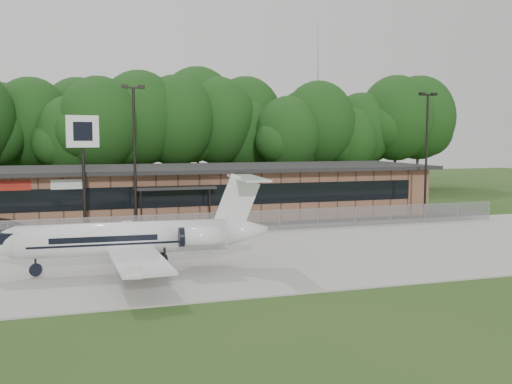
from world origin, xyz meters
name	(u,v)px	position (x,y,z in m)	size (l,w,h in m)	color
ground	(286,289)	(0.00, 0.00, 0.00)	(160.00, 160.00, 0.00)	#254318
apron	(238,253)	(0.00, 8.00, 0.04)	(64.00, 18.00, 0.08)	#9E9B93
parking_lot	(199,224)	(0.00, 19.50, 0.03)	(50.00, 9.00, 0.06)	#383835
terminal	(188,191)	(0.00, 23.94, 2.18)	(41.00, 11.65, 4.30)	brown
fence	(211,223)	(0.00, 15.00, 0.78)	(46.00, 0.04, 1.52)	gray
treeline	(159,130)	(0.00, 42.00, 7.50)	(72.00, 12.00, 15.00)	#173B13
radio_mast	(318,94)	(22.00, 48.00, 12.50)	(0.20, 0.20, 25.00)	gray
light_pole_mid	(134,148)	(-5.00, 16.50, 5.98)	(1.55, 0.30, 10.23)	black
light_pole_right	(427,146)	(18.00, 16.50, 5.98)	(1.55, 0.30, 10.23)	black
business_jet	(136,239)	(-6.02, 5.05, 1.72)	(14.26, 12.69, 4.80)	silver
pole_sign	(83,144)	(-8.37, 16.80, 6.25)	(2.14, 0.68, 8.17)	black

